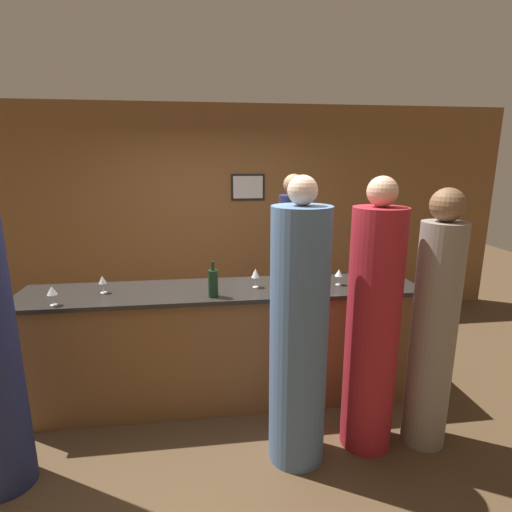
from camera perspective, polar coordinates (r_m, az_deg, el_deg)
The scene contains 13 objects.
ground_plane at distance 3.86m, azimuth -4.44°, elevation -19.44°, with size 14.00×14.00×0.00m, color #4C3823.
back_wall at distance 5.37m, azimuth -5.97°, elevation 6.03°, with size 8.00×0.08×2.80m.
bar_counter at distance 3.60m, azimuth -4.60°, elevation -12.47°, with size 3.37×0.64×1.04m.
bartender at distance 4.14m, azimuth 5.14°, elevation -2.78°, with size 0.29×0.29×1.97m.
guest_0 at distance 2.77m, azimuth 6.11°, elevation -11.35°, with size 0.39×0.39×2.01m.
guest_2 at distance 3.01m, azimuth 16.28°, elevation -9.88°, with size 0.37×0.37×2.00m.
guest_3 at distance 3.18m, azimuth 24.03°, elevation -9.56°, with size 0.31×0.31×1.92m.
wine_bottle_0 at distance 3.18m, azimuth -6.14°, elevation -3.85°, with size 0.08×0.08×0.29m.
wine_glass_0 at distance 3.53m, azimuth 11.76°, elevation -2.44°, with size 0.07×0.07×0.14m.
wine_glass_1 at distance 3.67m, azimuth 17.85°, elevation -1.99°, with size 0.06×0.06×0.16m.
wine_glass_2 at distance 3.39m, azimuth -0.07°, elevation -2.51°, with size 0.07×0.07×0.17m.
wine_glass_3 at distance 3.34m, azimuth -27.14°, elevation -4.48°, with size 0.08×0.08×0.15m.
wine_glass_4 at distance 3.48m, azimuth -21.08°, elevation -3.26°, with size 0.06×0.06×0.15m.
Camera 1 is at (-0.14, -3.23, 2.10)m, focal length 28.00 mm.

